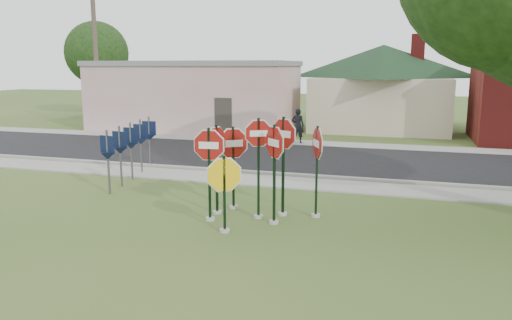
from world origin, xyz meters
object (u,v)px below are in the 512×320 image
(stop_sign_yellow, at_px, (224,185))
(pedestrian, at_px, (298,126))
(stop_sign_center, at_px, (258,155))
(stop_sign_left, at_px, (209,161))
(utility_pole_near, at_px, (95,47))

(stop_sign_yellow, bearing_deg, pedestrian, 95.36)
(stop_sign_center, distance_m, pedestrian, 12.70)
(stop_sign_left, distance_m, utility_pole_near, 19.60)
(stop_sign_center, distance_m, stop_sign_left, 1.26)
(stop_sign_center, height_order, stop_sign_yellow, stop_sign_center)
(utility_pole_near, height_order, pedestrian, utility_pole_near)
(stop_sign_yellow, height_order, pedestrian, stop_sign_yellow)
(stop_sign_center, height_order, pedestrian, stop_sign_center)
(utility_pole_near, relative_size, pedestrian, 5.42)
(stop_sign_left, height_order, pedestrian, stop_sign_left)
(stop_sign_center, distance_m, stop_sign_yellow, 1.48)
(stop_sign_yellow, distance_m, stop_sign_left, 1.10)
(pedestrian, bearing_deg, stop_sign_yellow, 94.47)
(pedestrian, bearing_deg, stop_sign_left, 91.80)
(stop_sign_center, xyz_separation_m, pedestrian, (-1.74, 12.56, -0.73))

